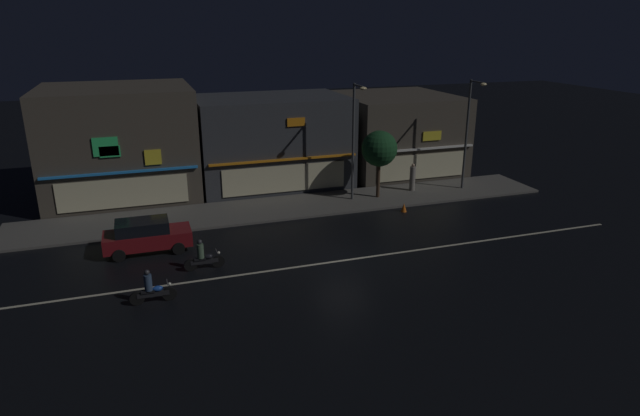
{
  "coord_description": "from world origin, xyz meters",
  "views": [
    {
      "loc": [
        -8.88,
        -22.88,
        11.08
      ],
      "look_at": [
        0.24,
        4.25,
        1.34
      ],
      "focal_mm": 30.6,
      "sensor_mm": 36.0,
      "label": 1
    }
  ],
  "objects_px": {
    "parked_car_near_kerb": "(146,235)",
    "traffic_cone": "(404,207)",
    "motorcycle_following": "(151,289)",
    "streetlamp_mid": "(469,126)",
    "pedestrian_on_sidewalk": "(412,178)",
    "streetlamp_west": "(355,133)",
    "motorcycle_lead": "(203,257)"
  },
  "relations": [
    {
      "from": "pedestrian_on_sidewalk",
      "to": "motorcycle_lead",
      "type": "relative_size",
      "value": 1.0
    },
    {
      "from": "streetlamp_west",
      "to": "streetlamp_mid",
      "type": "relative_size",
      "value": 1.0
    },
    {
      "from": "motorcycle_following",
      "to": "motorcycle_lead",
      "type": "bearing_deg",
      "value": -136.25
    },
    {
      "from": "streetlamp_west",
      "to": "streetlamp_mid",
      "type": "distance_m",
      "value": 8.22
    },
    {
      "from": "pedestrian_on_sidewalk",
      "to": "parked_car_near_kerb",
      "type": "distance_m",
      "value": 18.3
    },
    {
      "from": "streetlamp_mid",
      "to": "pedestrian_on_sidewalk",
      "type": "height_order",
      "value": "streetlamp_mid"
    },
    {
      "from": "streetlamp_mid",
      "to": "motorcycle_following",
      "type": "bearing_deg",
      "value": -155.19
    },
    {
      "from": "streetlamp_west",
      "to": "streetlamp_mid",
      "type": "bearing_deg",
      "value": -0.76
    },
    {
      "from": "streetlamp_mid",
      "to": "motorcycle_following",
      "type": "relative_size",
      "value": 3.91
    },
    {
      "from": "streetlamp_mid",
      "to": "pedestrian_on_sidewalk",
      "type": "relative_size",
      "value": 3.93
    },
    {
      "from": "streetlamp_west",
      "to": "pedestrian_on_sidewalk",
      "type": "bearing_deg",
      "value": 8.85
    },
    {
      "from": "parked_car_near_kerb",
      "to": "traffic_cone",
      "type": "height_order",
      "value": "parked_car_near_kerb"
    },
    {
      "from": "motorcycle_lead",
      "to": "pedestrian_on_sidewalk",
      "type": "bearing_deg",
      "value": 33.31
    },
    {
      "from": "streetlamp_mid",
      "to": "motorcycle_lead",
      "type": "bearing_deg",
      "value": -159.09
    },
    {
      "from": "parked_car_near_kerb",
      "to": "motorcycle_lead",
      "type": "relative_size",
      "value": 2.26
    },
    {
      "from": "pedestrian_on_sidewalk",
      "to": "motorcycle_lead",
      "type": "distance_m",
      "value": 17.18
    },
    {
      "from": "motorcycle_lead",
      "to": "streetlamp_west",
      "type": "bearing_deg",
      "value": 40.14
    },
    {
      "from": "motorcycle_following",
      "to": "pedestrian_on_sidewalk",
      "type": "bearing_deg",
      "value": -152.32
    },
    {
      "from": "motorcycle_following",
      "to": "streetlamp_west",
      "type": "bearing_deg",
      "value": -146.08
    },
    {
      "from": "streetlamp_mid",
      "to": "traffic_cone",
      "type": "relative_size",
      "value": 13.51
    },
    {
      "from": "streetlamp_west",
      "to": "pedestrian_on_sidewalk",
      "type": "relative_size",
      "value": 3.94
    },
    {
      "from": "traffic_cone",
      "to": "motorcycle_following",
      "type": "bearing_deg",
      "value": -154.94
    },
    {
      "from": "streetlamp_west",
      "to": "traffic_cone",
      "type": "height_order",
      "value": "streetlamp_west"
    },
    {
      "from": "streetlamp_west",
      "to": "motorcycle_following",
      "type": "distance_m",
      "value": 16.8
    },
    {
      "from": "parked_car_near_kerb",
      "to": "motorcycle_following",
      "type": "height_order",
      "value": "parked_car_near_kerb"
    },
    {
      "from": "pedestrian_on_sidewalk",
      "to": "motorcycle_following",
      "type": "xyz_separation_m",
      "value": [
        -17.63,
        -10.64,
        -0.38
      ]
    },
    {
      "from": "traffic_cone",
      "to": "streetlamp_west",
      "type": "bearing_deg",
      "value": 128.89
    },
    {
      "from": "parked_car_near_kerb",
      "to": "traffic_cone",
      "type": "distance_m",
      "value": 15.31
    },
    {
      "from": "pedestrian_on_sidewalk",
      "to": "motorcycle_lead",
      "type": "bearing_deg",
      "value": -41.27
    },
    {
      "from": "motorcycle_following",
      "to": "traffic_cone",
      "type": "xyz_separation_m",
      "value": [
        15.24,
        7.13,
        -0.36
      ]
    },
    {
      "from": "motorcycle_following",
      "to": "streetlamp_mid",
      "type": "bearing_deg",
      "value": -158.61
    },
    {
      "from": "parked_car_near_kerb",
      "to": "traffic_cone",
      "type": "xyz_separation_m",
      "value": [
        15.24,
        1.39,
        -0.59
      ]
    }
  ]
}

